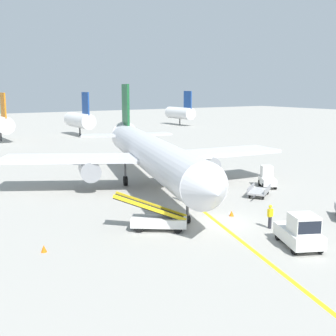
{
  "coord_description": "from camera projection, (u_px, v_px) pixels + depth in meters",
  "views": [
    {
      "loc": [
        -19.96,
        -23.99,
        9.7
      ],
      "look_at": [
        1.24,
        9.31,
        2.5
      ],
      "focal_mm": 47.39,
      "sensor_mm": 36.0,
      "label": 1
    }
  ],
  "objects": [
    {
      "name": "ground_plane",
      "position": [
        222.0,
        223.0,
        32.19
      ],
      "size": [
        300.0,
        300.0,
        0.0
      ],
      "primitive_type": "plane",
      "color": "#9E9B93"
    },
    {
      "name": "taxi_line_yellow",
      "position": [
        196.0,
        205.0,
        36.99
      ],
      "size": [
        24.07,
        76.47,
        0.01
      ],
      "primitive_type": "cube",
      "rotation": [
        0.0,
        0.0,
        -0.3
      ],
      "color": "yellow",
      "rests_on": "ground"
    },
    {
      "name": "airliner",
      "position": [
        150.0,
        153.0,
        42.96
      ],
      "size": [
        27.72,
        34.56,
        10.1
      ],
      "color": "silver",
      "rests_on": "ground"
    },
    {
      "name": "pushback_tug",
      "position": [
        300.0,
        232.0,
        27.06
      ],
      "size": [
        3.23,
        4.06,
        2.2
      ],
      "color": "silver",
      "rests_on": "ground"
    },
    {
      "name": "baggage_tug_near_wing",
      "position": [
        267.0,
        178.0,
        43.53
      ],
      "size": [
        2.35,
        2.73,
        2.1
      ],
      "color": "silver",
      "rests_on": "ground"
    },
    {
      "name": "belt_loader_forward_hold",
      "position": [
        157.0,
        219.0,
        30.46
      ],
      "size": [
        4.77,
        3.96,
        2.59
      ],
      "color": "silver",
      "rests_on": "ground"
    },
    {
      "name": "baggage_cart_empty_trailing",
      "position": [
        259.0,
        191.0,
        39.95
      ],
      "size": [
        3.56,
        2.87,
        0.94
      ],
      "color": "#A5A5A8",
      "rests_on": "ground"
    },
    {
      "name": "ground_crew_marshaller",
      "position": [
        181.0,
        190.0,
        38.34
      ],
      "size": [
        0.36,
        0.24,
        1.7
      ],
      "color": "#26262D",
      "rests_on": "ground"
    },
    {
      "name": "ground_crew_wing_walker",
      "position": [
        270.0,
        216.0,
        30.76
      ],
      "size": [
        0.36,
        0.24,
        1.7
      ],
      "color": "#26262D",
      "rests_on": "ground"
    },
    {
      "name": "safety_cone_nose_left",
      "position": [
        44.0,
        249.0,
        26.43
      ],
      "size": [
        0.36,
        0.36,
        0.44
      ],
      "primitive_type": "cone",
      "color": "orange",
      "rests_on": "ground"
    },
    {
      "name": "safety_cone_wingtip_left",
      "position": [
        175.0,
        175.0,
        48.51
      ],
      "size": [
        0.36,
        0.36,
        0.44
      ],
      "primitive_type": "cone",
      "color": "orange",
      "rests_on": "ground"
    },
    {
      "name": "safety_cone_wingtip_right",
      "position": [
        232.0,
        213.0,
        33.83
      ],
      "size": [
        0.36,
        0.36,
        0.44
      ],
      "primitive_type": "cone",
      "color": "orange",
      "rests_on": "ground"
    },
    {
      "name": "distant_aircraft_far_left",
      "position": [
        0.0,
        123.0,
        80.82
      ],
      "size": [
        3.0,
        10.1,
        8.8
      ],
      "color": "silver",
      "rests_on": "ground"
    },
    {
      "name": "distant_aircraft_mid_left",
      "position": [
        80.0,
        120.0,
        89.73
      ],
      "size": [
        3.0,
        10.1,
        8.8
      ],
      "color": "silver",
      "rests_on": "ground"
    },
    {
      "name": "distant_aircraft_mid_right",
      "position": [
        180.0,
        113.0,
        115.31
      ],
      "size": [
        3.0,
        10.1,
        8.8
      ],
      "color": "silver",
      "rests_on": "ground"
    }
  ]
}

